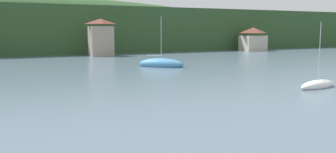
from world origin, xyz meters
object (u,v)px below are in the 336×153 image
at_px(sailboat_far_0, 161,64).
at_px(shore_building_central, 101,38).
at_px(sailboat_mid_8, 318,85).
at_px(shore_building_eastcentral, 253,39).

bearing_deg(sailboat_far_0, shore_building_central, 138.76).
relative_size(sailboat_far_0, sailboat_mid_8, 1.21).
bearing_deg(shore_building_central, sailboat_far_0, -89.07).
xyz_separation_m(shore_building_eastcentral, sailboat_far_0, (-45.53, -30.72, -2.85)).
bearing_deg(sailboat_mid_8, shore_building_eastcentral, -133.02).
xyz_separation_m(shore_building_central, sailboat_mid_8, (4.84, -58.34, -3.92)).
distance_m(shore_building_central, sailboat_mid_8, 58.67).
bearing_deg(sailboat_far_0, sailboat_mid_8, -33.41).
bearing_deg(shore_building_central, shore_building_eastcentral, 0.77).
bearing_deg(sailboat_mid_8, shore_building_central, -93.36).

